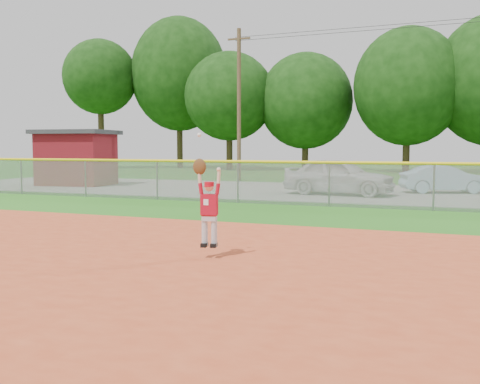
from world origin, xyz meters
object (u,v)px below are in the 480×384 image
car_blue (444,179)px  ballplayer (208,203)px  car_white_a (339,176)px  utility_shed (77,157)px

car_blue → ballplayer: (-3.82, -16.30, 0.38)m
car_white_a → utility_shed: size_ratio=1.09×
car_white_a → car_blue: 4.84m
utility_shed → ballplayer: bearing=-45.4°
car_blue → utility_shed: bearing=77.1°
utility_shed → ballplayer: utility_shed is taller
car_blue → ballplayer: ballplayer is taller
ballplayer → car_blue: bearing=76.8°
car_blue → utility_shed: (-18.11, -1.78, 0.85)m
car_white_a → ballplayer: (0.29, -13.73, 0.21)m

